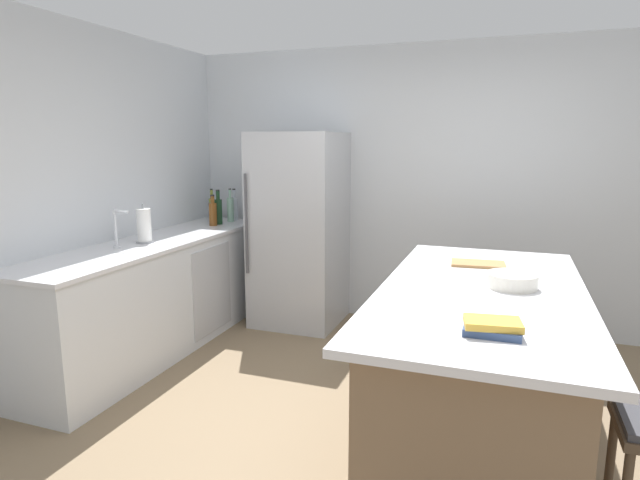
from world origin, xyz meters
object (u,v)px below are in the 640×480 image
at_px(kitchen_island, 478,366).
at_px(cutting_board, 478,264).
at_px(refrigerator, 299,229).
at_px(cookbook_stack, 492,327).
at_px(soda_bottle, 234,208).
at_px(mixing_bowl, 512,281).
at_px(whiskey_bottle, 213,213).
at_px(sink_faucet, 117,228).
at_px(olive_oil_bottle, 212,209).
at_px(wine_bottle, 218,210).
at_px(gin_bottle, 230,209).
at_px(paper_towel_roll, 144,226).

height_order(kitchen_island, cutting_board, cutting_board).
xyz_separation_m(kitchen_island, refrigerator, (-1.74, 1.61, 0.43)).
bearing_deg(cookbook_stack, refrigerator, 127.96).
relative_size(soda_bottle, mixing_bowl, 1.20).
bearing_deg(mixing_bowl, whiskey_bottle, 153.62).
relative_size(soda_bottle, cookbook_stack, 1.30).
height_order(sink_faucet, olive_oil_bottle, olive_oil_bottle).
xyz_separation_m(wine_bottle, mixing_bowl, (2.70, -1.43, -0.09)).
height_order(refrigerator, whiskey_bottle, refrigerator).
xyz_separation_m(kitchen_island, olive_oil_bottle, (-2.68, 1.61, 0.59)).
xyz_separation_m(gin_bottle, whiskey_bottle, (-0.03, -0.28, -0.01)).
bearing_deg(cutting_board, cookbook_stack, -84.18).
relative_size(gin_bottle, mixing_bowl, 1.24).
height_order(olive_oil_bottle, mixing_bowl, olive_oil_bottle).
height_order(kitchen_island, whiskey_bottle, whiskey_bottle).
relative_size(mixing_bowl, cutting_board, 0.76).
height_order(sink_faucet, cookbook_stack, sink_faucet).
relative_size(kitchen_island, soda_bottle, 6.84).
bearing_deg(wine_bottle, mixing_bowl, -28.00).
height_order(soda_bottle, cookbook_stack, soda_bottle).
height_order(kitchen_island, gin_bottle, gin_bottle).
xyz_separation_m(refrigerator, gin_bottle, (-0.78, 0.08, 0.15)).
bearing_deg(paper_towel_roll, cutting_board, 1.91).
relative_size(paper_towel_roll, whiskey_bottle, 1.05).
distance_m(soda_bottle, wine_bottle, 0.29).
relative_size(soda_bottle, gin_bottle, 0.97).
distance_m(sink_faucet, paper_towel_roll, 0.27).
distance_m(paper_towel_roll, wine_bottle, 1.03).
relative_size(kitchen_island, mixing_bowl, 8.21).
bearing_deg(paper_towel_roll, mixing_bowl, -8.38).
bearing_deg(olive_oil_bottle, cookbook_stack, -40.14).
bearing_deg(sink_faucet, gin_bottle, 85.02).
relative_size(sink_faucet, mixing_bowl, 1.11).
height_order(gin_bottle, wine_bottle, wine_bottle).
distance_m(wine_bottle, whiskey_bottle, 0.10).
distance_m(gin_bottle, wine_bottle, 0.19).
xyz_separation_m(paper_towel_roll, mixing_bowl, (2.76, -0.41, -0.09)).
height_order(kitchen_island, mixing_bowl, mixing_bowl).
xyz_separation_m(olive_oil_bottle, whiskey_bottle, (0.13, -0.20, -0.01)).
xyz_separation_m(kitchen_island, wine_bottle, (-2.55, 1.50, 0.59)).
relative_size(wine_bottle, mixing_bowl, 1.25).
xyz_separation_m(refrigerator, soda_bottle, (-0.79, 0.17, 0.15)).
bearing_deg(sink_faucet, kitchen_island, -4.54).
height_order(paper_towel_roll, wine_bottle, wine_bottle).
bearing_deg(cookbook_stack, cutting_board, 95.82).
bearing_deg(refrigerator, soda_bottle, 167.48).
bearing_deg(gin_bottle, sink_faucet, -94.98).
xyz_separation_m(kitchen_island, soda_bottle, (-2.53, 1.79, 0.59)).
distance_m(soda_bottle, gin_bottle, 0.10).
bearing_deg(mixing_bowl, cookbook_stack, -95.62).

